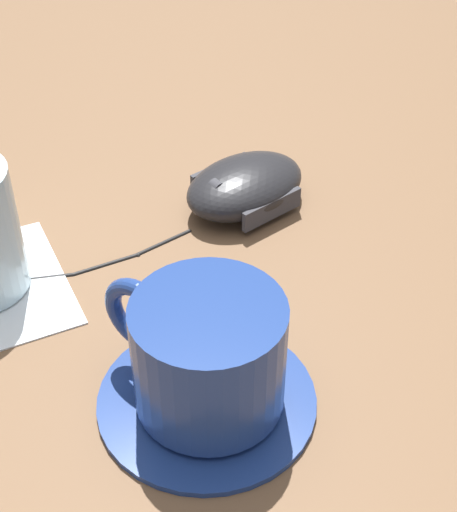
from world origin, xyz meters
TOP-DOWN VIEW (x-y plane):
  - ground_plane at (0.00, 0.00)m, footprint 3.00×3.00m
  - saucer at (-0.09, -0.05)m, footprint 0.13×0.13m
  - coffee_cup at (-0.09, -0.05)m, footprint 0.09×0.11m
  - computer_mouse at (0.11, -0.08)m, footprint 0.12×0.12m
  - mouse_cable at (0.02, 0.09)m, footprint 0.10×0.26m

SIDE VIEW (x-z plane):
  - ground_plane at x=0.00m, z-range 0.00..0.00m
  - mouse_cable at x=0.02m, z-range 0.00..0.00m
  - saucer at x=-0.09m, z-range 0.00..0.01m
  - computer_mouse at x=0.11m, z-range 0.00..0.04m
  - coffee_cup at x=-0.09m, z-range 0.01..0.08m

